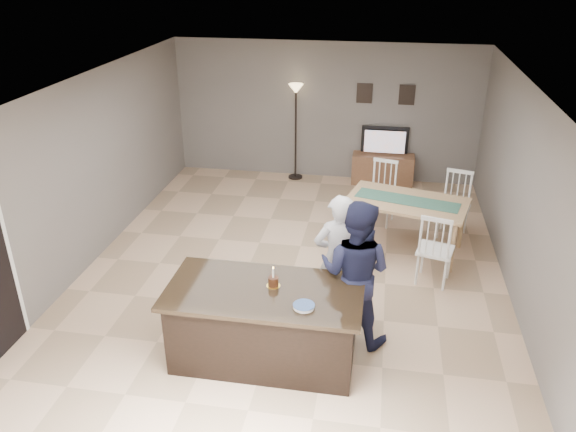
% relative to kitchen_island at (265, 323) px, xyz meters
% --- Properties ---
extents(floor, '(8.00, 8.00, 0.00)m').
position_rel_kitchen_island_xyz_m(floor, '(0.00, 1.80, -0.45)').
color(floor, tan).
rests_on(floor, ground).
extents(room_shell, '(8.00, 8.00, 8.00)m').
position_rel_kitchen_island_xyz_m(room_shell, '(0.00, 1.80, 1.22)').
color(room_shell, slate).
rests_on(room_shell, floor).
extents(kitchen_island, '(2.15, 1.10, 0.90)m').
position_rel_kitchen_island_xyz_m(kitchen_island, '(0.00, 0.00, 0.00)').
color(kitchen_island, black).
rests_on(kitchen_island, floor).
extents(tv_console, '(1.20, 0.40, 0.60)m').
position_rel_kitchen_island_xyz_m(tv_console, '(1.20, 5.57, -0.15)').
color(tv_console, brown).
rests_on(tv_console, floor).
extents(television, '(0.91, 0.12, 0.53)m').
position_rel_kitchen_island_xyz_m(television, '(1.20, 5.64, 0.41)').
color(television, black).
rests_on(television, tv_console).
extents(tv_screen_glow, '(0.78, 0.00, 0.78)m').
position_rel_kitchen_island_xyz_m(tv_screen_glow, '(1.20, 5.56, 0.42)').
color(tv_screen_glow, '#DB5D18').
rests_on(tv_screen_glow, tv_console).
extents(picture_frames, '(1.10, 0.02, 0.38)m').
position_rel_kitchen_island_xyz_m(picture_frames, '(1.15, 5.78, 1.30)').
color(picture_frames, black).
rests_on(picture_frames, room_shell).
extents(woman, '(0.71, 0.60, 1.66)m').
position_rel_kitchen_island_xyz_m(woman, '(0.71, 0.95, 0.38)').
color(woman, silver).
rests_on(woman, floor).
extents(man, '(1.02, 0.88, 1.78)m').
position_rel_kitchen_island_xyz_m(man, '(0.95, 0.55, 0.44)').
color(man, '#191B37').
rests_on(man, floor).
extents(birthday_cake, '(0.16, 0.16, 0.24)m').
position_rel_kitchen_island_xyz_m(birthday_cake, '(0.08, 0.10, 0.50)').
color(birthday_cake, gold).
rests_on(birthday_cake, kitchen_island).
extents(plate_stack, '(0.23, 0.23, 0.04)m').
position_rel_kitchen_island_xyz_m(plate_stack, '(0.47, -0.26, 0.46)').
color(plate_stack, white).
rests_on(plate_stack, kitchen_island).
extents(dining_table, '(2.12, 2.34, 1.08)m').
position_rel_kitchen_island_xyz_m(dining_table, '(1.58, 2.88, 0.23)').
color(dining_table, tan).
rests_on(dining_table, floor).
extents(floor_lamp, '(0.29, 0.29, 1.92)m').
position_rel_kitchen_island_xyz_m(floor_lamp, '(-0.55, 5.59, 1.03)').
color(floor_lamp, black).
rests_on(floor_lamp, floor).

